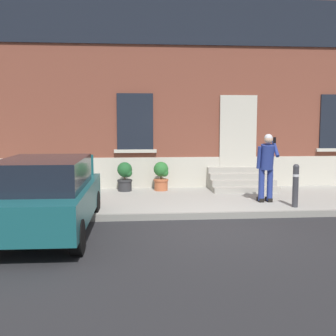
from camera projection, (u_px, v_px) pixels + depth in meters
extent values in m
plane|color=#232326|center=(211.00, 230.00, 8.54)|extent=(80.00, 80.00, 0.00)
cube|color=#99968E|center=(191.00, 200.00, 11.30)|extent=(24.00, 3.60, 0.15)
cube|color=gray|center=(203.00, 216.00, 9.46)|extent=(24.00, 0.12, 0.15)
cube|color=brown|center=(181.00, 73.00, 13.37)|extent=(24.00, 1.40, 7.50)
cube|color=#BCB7A8|center=(183.00, 175.00, 13.01)|extent=(24.00, 0.08, 1.10)
cube|color=brown|center=(238.00, 133.00, 13.01)|extent=(1.00, 0.08, 2.10)
cube|color=#BCB7A8|center=(238.00, 132.00, 12.98)|extent=(1.16, 0.06, 2.24)
cube|color=black|center=(135.00, 122.00, 12.69)|extent=(1.10, 0.06, 1.70)
cube|color=#BCB7A8|center=(135.00, 151.00, 12.76)|extent=(1.30, 0.12, 0.10)
cube|color=#BCB7A8|center=(336.00, 150.00, 13.32)|extent=(1.30, 0.12, 0.10)
cube|color=black|center=(184.00, 21.00, 12.48)|extent=(16.80, 0.06, 1.40)
cube|color=#9E998E|center=(246.00, 190.00, 12.11)|extent=(1.94, 0.32, 0.16)
cube|color=#9E998E|center=(243.00, 185.00, 12.41)|extent=(1.94, 0.32, 0.32)
cube|color=#9E998E|center=(241.00, 181.00, 12.72)|extent=(1.94, 0.32, 0.48)
cube|color=#9E998E|center=(238.00, 177.00, 13.03)|extent=(1.94, 0.32, 0.64)
cube|color=#165156|center=(46.00, 203.00, 8.18)|extent=(1.82, 4.03, 0.64)
cube|color=black|center=(43.00, 173.00, 7.97)|extent=(1.58, 2.43, 0.56)
cube|color=black|center=(65.00, 196.00, 10.20)|extent=(1.66, 0.13, 0.20)
cube|color=yellow|center=(64.00, 188.00, 10.18)|extent=(0.52, 0.03, 0.12)
cube|color=#B21414|center=(32.00, 178.00, 10.10)|extent=(0.16, 0.04, 0.18)
cube|color=#B21414|center=(95.00, 177.00, 10.20)|extent=(0.16, 0.04, 0.18)
cube|color=#165156|center=(62.00, 168.00, 9.86)|extent=(1.49, 0.09, 0.60)
cylinder|color=black|center=(77.00, 237.00, 6.88)|extent=(0.21, 0.60, 0.60)
cylinder|color=black|center=(25.00, 205.00, 9.55)|extent=(0.21, 0.60, 0.60)
cylinder|color=black|center=(95.00, 204.00, 9.66)|extent=(0.21, 0.60, 0.60)
cylinder|color=#333338|center=(295.00, 188.00, 10.01)|extent=(0.14, 0.14, 0.95)
sphere|color=#333338|center=(296.00, 167.00, 9.95)|extent=(0.15, 0.15, 0.15)
cylinder|color=silver|center=(296.00, 175.00, 9.97)|extent=(0.15, 0.15, 0.06)
cylinder|color=navy|center=(261.00, 185.00, 10.63)|extent=(0.15, 0.15, 0.82)
cube|color=black|center=(260.00, 200.00, 10.74)|extent=(0.12, 0.28, 0.10)
cylinder|color=navy|center=(270.00, 185.00, 10.65)|extent=(0.15, 0.15, 0.82)
cube|color=black|center=(269.00, 199.00, 10.76)|extent=(0.12, 0.28, 0.10)
cylinder|color=navy|center=(267.00, 157.00, 10.51)|extent=(0.34, 0.44, 0.67)
sphere|color=tan|center=(268.00, 139.00, 10.39)|extent=(0.22, 0.22, 0.22)
sphere|color=silver|center=(268.00, 138.00, 10.39)|extent=(0.21, 0.21, 0.21)
cylinder|color=navy|center=(259.00, 158.00, 10.46)|extent=(0.09, 0.18, 0.57)
cylinder|color=navy|center=(276.00, 149.00, 10.47)|extent=(0.09, 0.42, 0.41)
cube|color=black|center=(275.00, 140.00, 10.39)|extent=(0.07, 0.02, 0.15)
cylinder|color=beige|center=(36.00, 187.00, 12.00)|extent=(0.40, 0.40, 0.34)
cylinder|color=beige|center=(36.00, 182.00, 11.98)|extent=(0.44, 0.44, 0.05)
cylinder|color=#47331E|center=(36.00, 177.00, 11.97)|extent=(0.04, 0.04, 0.24)
sphere|color=#4C843D|center=(35.00, 171.00, 11.95)|extent=(0.44, 0.44, 0.44)
sphere|color=#4C843D|center=(39.00, 175.00, 11.92)|extent=(0.24, 0.24, 0.24)
cylinder|color=#2D2D30|center=(125.00, 185.00, 12.36)|extent=(0.40, 0.40, 0.34)
cylinder|color=#2D2D30|center=(125.00, 181.00, 12.34)|extent=(0.44, 0.44, 0.05)
cylinder|color=#47331E|center=(125.00, 176.00, 12.32)|extent=(0.04, 0.04, 0.24)
sphere|color=#1E5628|center=(125.00, 170.00, 12.30)|extent=(0.44, 0.44, 0.44)
sphere|color=#1E5628|center=(128.00, 173.00, 12.27)|extent=(0.24, 0.24, 0.24)
cylinder|color=#B25B38|center=(161.00, 185.00, 12.47)|extent=(0.40, 0.40, 0.34)
cylinder|color=#B25B38|center=(161.00, 180.00, 12.45)|extent=(0.44, 0.44, 0.05)
cylinder|color=#47331E|center=(161.00, 175.00, 12.44)|extent=(0.04, 0.04, 0.24)
sphere|color=#286B2D|center=(161.00, 169.00, 12.42)|extent=(0.44, 0.44, 0.44)
sphere|color=#286B2D|center=(164.00, 173.00, 12.39)|extent=(0.24, 0.24, 0.24)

